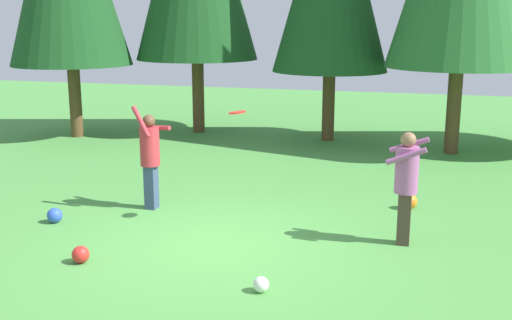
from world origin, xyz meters
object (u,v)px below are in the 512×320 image
frisbee (237,112)px  ball_red (81,255)px  person_catcher (406,178)px  ball_blue (55,215)px  ball_white (261,284)px  ball_orange (409,201)px  person_thrower (150,153)px

frisbee → ball_red: size_ratio=1.32×
ball_red → frisbee: bearing=52.7°
person_catcher → ball_blue: bearing=8.7°
ball_red → ball_white: 2.64m
person_catcher → ball_orange: (0.02, 1.79, -0.87)m
ball_orange → ball_white: ball_orange is taller
frisbee → ball_blue: size_ratio=1.27×
person_catcher → ball_red: (-4.22, -1.97, -0.88)m
ball_orange → frisbee: bearing=-147.8°
frisbee → ball_white: (1.03, -2.33, -1.75)m
ball_blue → ball_white: 4.28m
person_thrower → ball_orange: 4.61m
person_thrower → frisbee: bearing=-0.0°
person_catcher → ball_orange: size_ratio=6.09×
person_thrower → ball_red: (0.14, -2.56, -0.88)m
person_thrower → ball_orange: (4.37, 1.20, -0.86)m
frisbee → ball_white: size_ratio=1.59×
person_catcher → ball_white: size_ratio=8.51×
frisbee → ball_white: bearing=-66.1°
frisbee → person_catcher: bearing=-2.9°
person_catcher → ball_blue: size_ratio=6.79×
frisbee → ball_blue: frisbee is taller
frisbee → ball_orange: (2.63, 1.66, -1.71)m
ball_blue → ball_red: ball_blue is taller
ball_red → ball_orange: bearing=41.6°
person_catcher → frisbee: frisbee is taller
ball_orange → ball_white: size_ratio=1.40×
ball_red → ball_orange: 5.66m
person_thrower → ball_white: 4.03m
ball_orange → person_thrower: bearing=-164.7°
ball_blue → person_thrower: bearing=44.1°
ball_white → frisbee: bearing=113.9°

